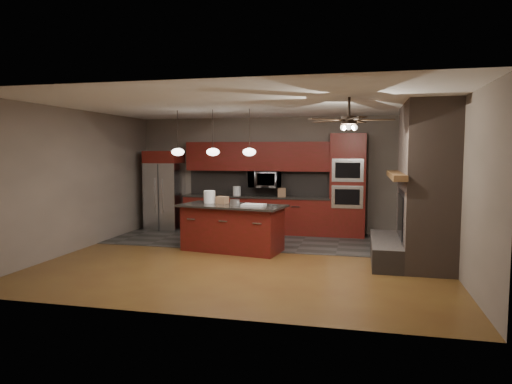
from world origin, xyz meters
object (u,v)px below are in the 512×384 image
(paint_can, at_px, (235,203))
(counter_box, at_px, (282,192))
(paint_tray, at_px, (254,205))
(white_bucket, at_px, (210,197))
(cardboard_box, at_px, (222,200))
(kitchen_island, at_px, (232,228))
(oven_tower, at_px, (348,185))
(microwave, at_px, (265,179))
(counter_bucket, at_px, (237,191))
(refrigerator, at_px, (164,190))

(paint_can, xyz_separation_m, counter_box, (0.53, 2.21, 0.02))
(paint_can, distance_m, paint_tray, 0.37)
(white_bucket, height_order, counter_box, white_bucket)
(cardboard_box, bearing_deg, white_bucket, -163.92)
(paint_tray, bearing_deg, kitchen_island, 169.72)
(oven_tower, relative_size, paint_tray, 5.45)
(microwave, bearing_deg, counter_bucket, -175.83)
(refrigerator, relative_size, paint_tray, 4.54)
(microwave, xyz_separation_m, counter_box, (0.43, -0.10, -0.30))
(paint_can, xyz_separation_m, cardboard_box, (-0.36, 0.34, 0.01))
(cardboard_box, relative_size, counter_bucket, 1.01)
(microwave, bearing_deg, refrigerator, -177.06)
(oven_tower, bearing_deg, white_bucket, -144.92)
(paint_tray, bearing_deg, white_bucket, 167.83)
(refrigerator, xyz_separation_m, white_bucket, (1.82, -1.83, 0.06))
(white_bucket, height_order, paint_tray, white_bucket)
(refrigerator, xyz_separation_m, cardboard_box, (2.10, -1.84, -0.00))
(refrigerator, bearing_deg, paint_can, -41.58)
(counter_bucket, bearing_deg, kitchen_island, -76.95)
(paint_can, distance_m, counter_box, 2.28)
(paint_tray, distance_m, counter_bucket, 2.43)
(microwave, bearing_deg, white_bucket, -110.57)
(oven_tower, bearing_deg, counter_box, -178.42)
(kitchen_island, bearing_deg, oven_tower, 53.49)
(counter_box, bearing_deg, paint_can, -117.50)
(paint_tray, height_order, counter_bucket, counter_bucket)
(oven_tower, distance_m, kitchen_island, 3.10)
(oven_tower, bearing_deg, kitchen_island, -136.10)
(microwave, bearing_deg, counter_box, -13.02)
(refrigerator, distance_m, cardboard_box, 2.79)
(oven_tower, relative_size, counter_box, 11.59)
(oven_tower, bearing_deg, microwave, 178.34)
(oven_tower, distance_m, counter_bucket, 2.67)
(paint_can, xyz_separation_m, counter_bucket, (-0.59, 2.26, 0.03))
(refrigerator, distance_m, counter_box, 2.99)
(paint_can, height_order, paint_tray, paint_can)
(white_bucket, relative_size, counter_bucket, 1.15)
(paint_tray, relative_size, counter_box, 2.13)
(oven_tower, bearing_deg, cardboard_box, -141.87)
(refrigerator, bearing_deg, white_bucket, -45.12)
(cardboard_box, bearing_deg, microwave, 94.89)
(microwave, bearing_deg, kitchen_island, -95.30)
(white_bucket, relative_size, paint_can, 1.37)
(refrigerator, bearing_deg, counter_box, 0.60)
(kitchen_island, distance_m, cardboard_box, 0.61)
(refrigerator, distance_m, kitchen_island, 3.15)
(microwave, distance_m, paint_tray, 2.33)
(white_bucket, xyz_separation_m, counter_bucket, (0.05, 1.91, -0.04))
(refrigerator, relative_size, cardboard_box, 8.84)
(oven_tower, relative_size, refrigerator, 1.20)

